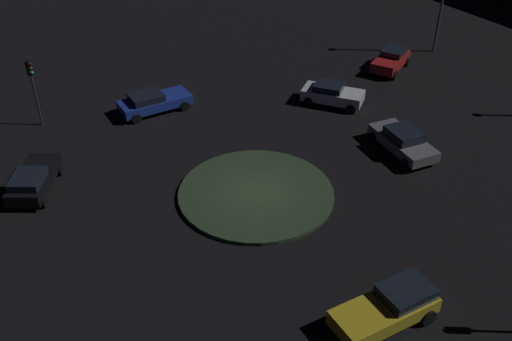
# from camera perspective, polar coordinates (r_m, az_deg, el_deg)

# --- Properties ---
(ground_plane) EXTENTS (116.89, 116.89, 0.00)m
(ground_plane) POSITION_cam_1_polar(r_m,az_deg,el_deg) (30.42, 0.00, -2.37)
(ground_plane) COLOR black
(roundabout_island) EXTENTS (8.07, 8.07, 0.20)m
(roundabout_island) POSITION_cam_1_polar(r_m,az_deg,el_deg) (30.36, 0.00, -2.22)
(roundabout_island) COLOR #2D4228
(roundabout_island) RESTS_ON ground_plane
(car_yellow) EXTENTS (4.59, 3.71, 1.48)m
(car_yellow) POSITION_cam_1_polar(r_m,az_deg,el_deg) (24.11, 12.79, -12.87)
(car_yellow) COLOR gold
(car_yellow) RESTS_ON ground_plane
(car_grey) EXTENTS (4.09, 4.66, 1.43)m
(car_grey) POSITION_cam_1_polar(r_m,az_deg,el_deg) (34.55, 14.11, 2.83)
(car_grey) COLOR slate
(car_grey) RESTS_ON ground_plane
(car_black) EXTENTS (4.34, 3.48, 1.38)m
(car_black) POSITION_cam_1_polar(r_m,az_deg,el_deg) (32.38, -20.86, -0.85)
(car_black) COLOR black
(car_black) RESTS_ON ground_plane
(car_red) EXTENTS (3.86, 1.97, 1.45)m
(car_red) POSITION_cam_1_polar(r_m,az_deg,el_deg) (44.76, 13.00, 10.46)
(car_red) COLOR red
(car_red) RESTS_ON ground_plane
(car_blue) EXTENTS (4.91, 3.87, 1.33)m
(car_blue) POSITION_cam_1_polar(r_m,az_deg,el_deg) (38.39, -9.98, 6.64)
(car_blue) COLOR #1E38A5
(car_blue) RESTS_ON ground_plane
(car_white) EXTENTS (2.46, 4.15, 1.41)m
(car_white) POSITION_cam_1_polar(r_m,az_deg,el_deg) (39.01, 7.40, 7.40)
(car_white) COLOR white
(car_white) RESTS_ON ground_plane
(traffic_light_south_near) EXTENTS (0.30, 0.36, 4.26)m
(traffic_light_south_near) POSITION_cam_1_polar(r_m,az_deg,el_deg) (37.61, -20.93, 8.20)
(traffic_light_south_near) COLOR #2D2D2D
(traffic_light_south_near) RESTS_ON ground_plane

